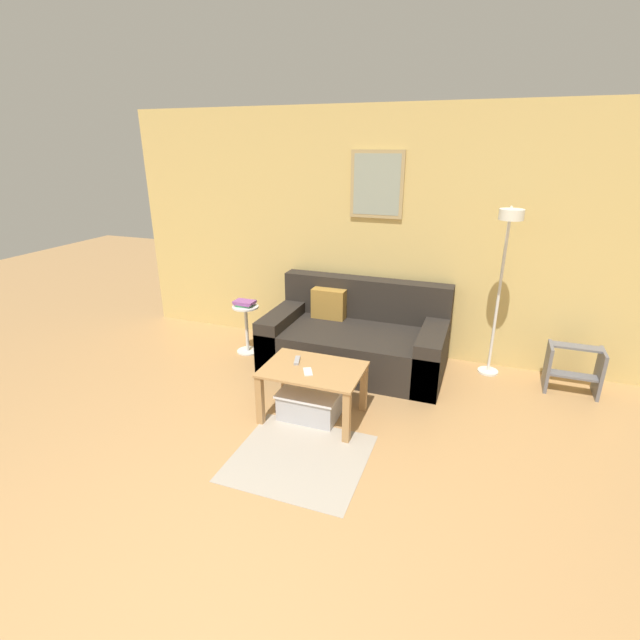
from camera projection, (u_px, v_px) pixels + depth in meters
name	position (u px, v px, depth m)	size (l,w,h in m)	color
ground_plane	(176.00, 627.00, 2.23)	(16.00, 16.00, 0.00)	tan
wall_back	(371.00, 234.00, 4.89)	(5.60, 0.09, 2.55)	#D6B76B
area_rug	(300.00, 457.00, 3.43)	(0.97, 0.92, 0.01)	#A39989
couch	(356.00, 339.00, 4.80)	(1.81, 0.98, 0.84)	#28231E
coffee_table	(313.00, 378.00, 3.83)	(0.82, 0.57, 0.45)	#AD7F4C
storage_bin	(310.00, 404.00, 3.91)	(0.51, 0.36, 0.24)	#B2B2B7
floor_lamp	(505.00, 256.00, 4.12)	(0.21, 0.48, 1.66)	white
side_table	(246.00, 325.00, 5.08)	(0.29, 0.29, 0.54)	silver
book_stack	(245.00, 303.00, 5.00)	(0.22, 0.17, 0.06)	#387F4C
remote_control	(297.00, 360.00, 3.91)	(0.04, 0.15, 0.02)	#99999E
cell_phone	(308.00, 372.00, 3.73)	(0.07, 0.14, 0.01)	silver
step_stool	(573.00, 368.00, 4.28)	(0.46, 0.28, 0.44)	slate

